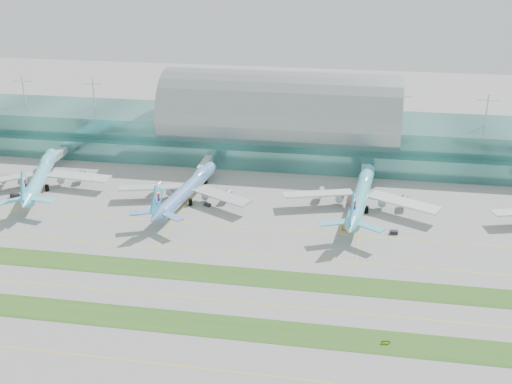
% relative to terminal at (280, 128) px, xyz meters
% --- Properties ---
extents(ground, '(700.00, 700.00, 0.00)m').
position_rel_terminal_xyz_m(ground, '(-0.01, -128.79, -14.23)').
color(ground, gray).
rests_on(ground, ground).
extents(terminal, '(340.00, 69.10, 36.00)m').
position_rel_terminal_xyz_m(terminal, '(0.00, 0.00, 0.00)').
color(terminal, '#3D7A75').
rests_on(terminal, ground).
extents(grass_strip_near, '(420.00, 12.00, 0.08)m').
position_rel_terminal_xyz_m(grass_strip_near, '(-0.01, -156.79, -14.19)').
color(grass_strip_near, '#2D591E').
rests_on(grass_strip_near, ground).
extents(grass_strip_far, '(420.00, 12.00, 0.08)m').
position_rel_terminal_xyz_m(grass_strip_far, '(-0.01, -126.79, -14.19)').
color(grass_strip_far, '#2D591E').
rests_on(grass_strip_far, ground).
extents(taxiline_a, '(420.00, 0.35, 0.01)m').
position_rel_terminal_xyz_m(taxiline_a, '(-0.01, -176.79, -14.22)').
color(taxiline_a, yellow).
rests_on(taxiline_a, ground).
extents(taxiline_b, '(420.00, 0.35, 0.01)m').
position_rel_terminal_xyz_m(taxiline_b, '(-0.01, -142.79, -14.22)').
color(taxiline_b, yellow).
rests_on(taxiline_b, ground).
extents(taxiline_c, '(420.00, 0.35, 0.01)m').
position_rel_terminal_xyz_m(taxiline_c, '(-0.01, -110.79, -14.22)').
color(taxiline_c, yellow).
rests_on(taxiline_c, ground).
extents(taxiline_d, '(420.00, 0.35, 0.01)m').
position_rel_terminal_xyz_m(taxiline_d, '(-0.01, -88.79, -14.22)').
color(taxiline_d, yellow).
rests_on(taxiline_d, ground).
extents(airliner_a, '(61.20, 70.92, 19.96)m').
position_rel_terminal_xyz_m(airliner_a, '(-100.32, -63.38, -8.07)').
color(airliner_a, '#67CAE3').
rests_on(airliner_a, ground).
extents(airliner_b, '(60.28, 68.89, 18.97)m').
position_rel_terminal_xyz_m(airliner_b, '(-30.91, -67.13, -8.38)').
color(airliner_b, '#6195D5').
rests_on(airliner_b, ground).
extents(airliner_c, '(65.45, 74.61, 20.52)m').
position_rel_terminal_xyz_m(airliner_c, '(42.62, -62.51, -7.90)').
color(airliner_c, '#5FC1D1').
rests_on(airliner_c, ground).
extents(gse_b, '(3.89, 2.46, 1.77)m').
position_rel_terminal_xyz_m(gse_b, '(-106.76, -76.19, -13.34)').
color(gse_b, black).
rests_on(gse_b, ground).
extents(gse_c, '(3.60, 2.39, 1.28)m').
position_rel_terminal_xyz_m(gse_c, '(-48.67, -84.20, -13.59)').
color(gse_c, black).
rests_on(gse_c, ground).
extents(gse_d, '(3.23, 2.39, 1.24)m').
position_rel_terminal_xyz_m(gse_d, '(-21.30, -71.33, -13.61)').
color(gse_d, black).
rests_on(gse_d, ground).
extents(gse_e, '(4.33, 2.95, 1.81)m').
position_rel_terminal_xyz_m(gse_e, '(37.58, -84.39, -13.32)').
color(gse_e, '#BF730B').
rests_on(gse_e, ground).
extents(gse_f, '(3.21, 2.08, 1.36)m').
position_rel_terminal_xyz_m(gse_f, '(55.87, -85.02, -13.55)').
color(gse_f, black).
rests_on(gse_f, ground).
extents(taxiway_sign_east, '(2.34, 0.67, 0.99)m').
position_rel_terminal_xyz_m(taxiway_sign_east, '(51.57, -157.38, -13.74)').
color(taxiway_sign_east, black).
rests_on(taxiway_sign_east, ground).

